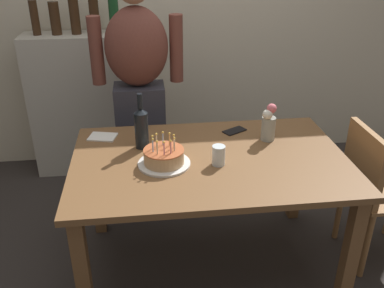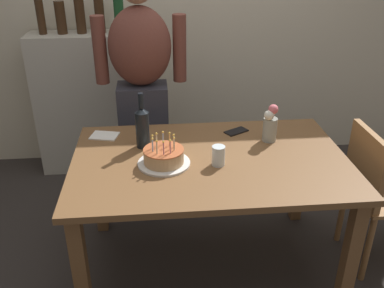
% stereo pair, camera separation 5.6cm
% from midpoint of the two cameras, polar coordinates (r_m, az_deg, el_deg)
% --- Properties ---
extents(ground_plane, '(10.00, 10.00, 0.00)m').
position_cam_midpoint_polar(ground_plane, '(2.74, 2.76, -15.65)').
color(ground_plane, '#332D2B').
extents(back_wall, '(5.20, 0.10, 2.60)m').
position_cam_midpoint_polar(back_wall, '(3.61, -0.27, 17.99)').
color(back_wall, beige).
rests_on(back_wall, ground_plane).
extents(dining_table, '(1.50, 0.96, 0.74)m').
position_cam_midpoint_polar(dining_table, '(2.36, 3.10, -4.01)').
color(dining_table, brown).
rests_on(dining_table, ground_plane).
extents(birthday_cake, '(0.28, 0.28, 0.17)m').
position_cam_midpoint_polar(birthday_cake, '(2.23, -3.11, -1.78)').
color(birthday_cake, white).
rests_on(birthday_cake, dining_table).
extents(water_glass_near, '(0.07, 0.07, 0.11)m').
position_cam_midpoint_polar(water_glass_near, '(2.22, 4.30, -1.59)').
color(water_glass_near, silver).
rests_on(water_glass_near, dining_table).
extents(wine_bottle, '(0.08, 0.08, 0.32)m').
position_cam_midpoint_polar(wine_bottle, '(2.39, -6.05, 2.38)').
color(wine_bottle, black).
rests_on(wine_bottle, dining_table).
extents(cell_phone, '(0.16, 0.13, 0.01)m').
position_cam_midpoint_polar(cell_phone, '(2.62, 6.59, 1.71)').
color(cell_phone, black).
rests_on(cell_phone, dining_table).
extents(napkin_stack, '(0.18, 0.15, 0.01)m').
position_cam_midpoint_polar(napkin_stack, '(2.60, -11.12, 1.10)').
color(napkin_stack, white).
rests_on(napkin_stack, dining_table).
extents(flower_vase, '(0.09, 0.09, 0.23)m').
position_cam_midpoint_polar(flower_vase, '(2.50, 11.12, 2.57)').
color(flower_vase, '#999E93').
rests_on(flower_vase, dining_table).
extents(person_man_bearded, '(0.61, 0.27, 1.66)m').
position_cam_midpoint_polar(person_man_bearded, '(2.91, -6.17, 7.06)').
color(person_man_bearded, '#33333D').
rests_on(person_man_bearded, ground_plane).
extents(dining_chair, '(0.42, 0.42, 0.87)m').
position_cam_midpoint_polar(dining_chair, '(2.70, 24.26, -5.43)').
color(dining_chair, olive).
rests_on(dining_chair, ground_plane).
extents(shelf_cabinet, '(0.85, 0.30, 1.44)m').
position_cam_midpoint_polar(shelf_cabinet, '(3.60, -13.14, 5.56)').
color(shelf_cabinet, beige).
rests_on(shelf_cabinet, ground_plane).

